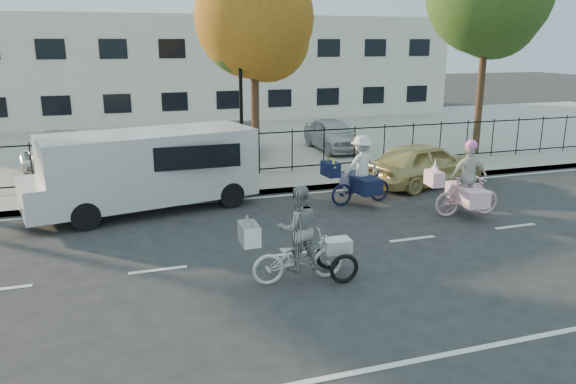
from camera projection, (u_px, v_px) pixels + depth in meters
name	position (u px, v px, depth m)	size (l,w,h in m)	color
ground	(294.00, 253.00, 12.57)	(120.00, 120.00, 0.00)	#333334
road_markings	(294.00, 253.00, 12.57)	(60.00, 9.52, 0.01)	silver
curb	(241.00, 194.00, 17.17)	(60.00, 0.10, 0.15)	#A8A399
sidewalk	(233.00, 186.00, 18.13)	(60.00, 2.20, 0.15)	#A8A399
parking_lot	(190.00, 141.00, 26.29)	(60.00, 15.60, 0.15)	#A8A399
iron_fence	(225.00, 154.00, 18.93)	(58.00, 0.06, 1.50)	black
building	(163.00, 68.00, 34.68)	(34.00, 10.00, 6.00)	silver
lamppost	(241.00, 89.00, 18.14)	(0.36, 0.36, 4.33)	black
street_sign	(170.00, 144.00, 17.86)	(0.85, 0.06, 1.80)	black
zebra_trike	(298.00, 245.00, 10.96)	(2.26, 0.86, 1.95)	white
unicorn_bike	(466.00, 188.00, 15.08)	(2.12, 1.49, 2.10)	#DCA8B0
bull_bike	(360.00, 177.00, 16.24)	(2.19, 1.51, 2.01)	black
white_van	(146.00, 167.00, 15.52)	(6.56, 3.21, 2.21)	white
gold_sedan	(425.00, 164.00, 18.30)	(1.71, 4.24, 1.45)	tan
lot_car_b	(58.00, 148.00, 20.72)	(2.03, 4.41, 1.23)	silver
lot_car_c	(241.00, 138.00, 22.87)	(1.33, 3.81, 1.25)	#46474D
lot_car_d	(333.00, 134.00, 23.55)	(1.55, 3.86, 1.32)	#B8BAC0
tree_mid	(258.00, 24.00, 18.75)	(4.01, 4.01, 7.34)	#442D1D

